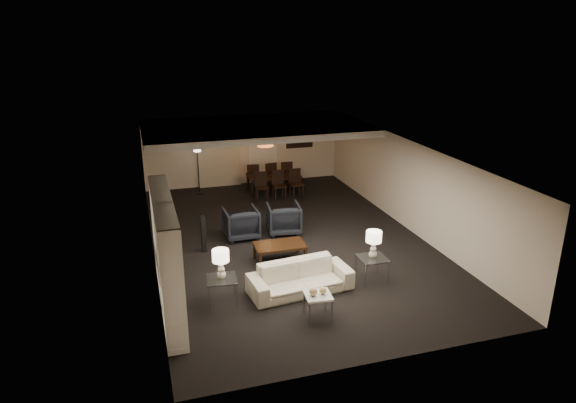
{
  "coord_description": "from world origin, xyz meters",
  "views": [
    {
      "loc": [
        -3.7,
        -12.16,
        5.48
      ],
      "look_at": [
        0.0,
        0.0,
        1.1
      ],
      "focal_mm": 32.0,
      "sensor_mm": 36.0,
      "label": 1
    }
  ],
  "objects_px": {
    "vase_blue": "(171,280)",
    "vase_amber": "(166,242)",
    "side_table_right": "(372,269)",
    "marble_table": "(318,306)",
    "table_lamp_right": "(373,245)",
    "floor_lamp": "(198,170)",
    "table_lamp_left": "(221,264)",
    "pendant_light": "(265,142)",
    "dining_table": "(274,184)",
    "chair_fl": "(253,176)",
    "chair_nr": "(297,184)",
    "armchair_right": "(284,219)",
    "side_table_left": "(222,291)",
    "chair_fm": "(269,175)",
    "sofa": "(300,278)",
    "chair_nl": "(262,187)",
    "television": "(166,246)",
    "chair_fr": "(285,173)",
    "chair_nm": "(279,185)",
    "armchair_left": "(241,223)",
    "floor_speaker": "(203,234)",
    "coffee_table": "(280,252)"
  },
  "relations": [
    {
      "from": "chair_nl",
      "to": "chair_nm",
      "type": "xyz_separation_m",
      "value": [
        0.6,
        0.0,
        0.0
      ]
    },
    {
      "from": "marble_table",
      "to": "table_lamp_left",
      "type": "bearing_deg",
      "value": 147.09
    },
    {
      "from": "chair_nl",
      "to": "chair_fl",
      "type": "relative_size",
      "value": 1.0
    },
    {
      "from": "sofa",
      "to": "table_lamp_right",
      "type": "relative_size",
      "value": 3.53
    },
    {
      "from": "sofa",
      "to": "chair_fl",
      "type": "relative_size",
      "value": 2.37
    },
    {
      "from": "marble_table",
      "to": "chair_nm",
      "type": "xyz_separation_m",
      "value": [
        1.3,
        7.27,
        0.22
      ]
    },
    {
      "from": "coffee_table",
      "to": "chair_fl",
      "type": "bearing_deg",
      "value": 83.22
    },
    {
      "from": "marble_table",
      "to": "vase_amber",
      "type": "xyz_separation_m",
      "value": [
        -2.75,
        0.8,
        1.39
      ]
    },
    {
      "from": "pendant_light",
      "to": "chair_fl",
      "type": "bearing_deg",
      "value": 97.6
    },
    {
      "from": "armchair_right",
      "to": "television",
      "type": "bearing_deg",
      "value": 43.06
    },
    {
      "from": "table_lamp_right",
      "to": "chair_nr",
      "type": "distance_m",
      "value": 6.19
    },
    {
      "from": "side_table_left",
      "to": "chair_nl",
      "type": "relative_size",
      "value": 0.65
    },
    {
      "from": "table_lamp_left",
      "to": "chair_nr",
      "type": "bearing_deg",
      "value": 59.76
    },
    {
      "from": "armchair_left",
      "to": "floor_lamp",
      "type": "relative_size",
      "value": 0.53
    },
    {
      "from": "floor_speaker",
      "to": "vase_blue",
      "type": "bearing_deg",
      "value": -116.22
    },
    {
      "from": "sofa",
      "to": "side_table_left",
      "type": "bearing_deg",
      "value": 174.09
    },
    {
      "from": "coffee_table",
      "to": "floor_speaker",
      "type": "distance_m",
      "value": 2.04
    },
    {
      "from": "dining_table",
      "to": "chair_fr",
      "type": "distance_m",
      "value": 0.9
    },
    {
      "from": "dining_table",
      "to": "table_lamp_left",
      "type": "bearing_deg",
      "value": -110.35
    },
    {
      "from": "vase_blue",
      "to": "vase_amber",
      "type": "bearing_deg",
      "value": 90.0
    },
    {
      "from": "television",
      "to": "chair_fl",
      "type": "relative_size",
      "value": 1.04
    },
    {
      "from": "armchair_right",
      "to": "sofa",
      "type": "bearing_deg",
      "value": 86.81
    },
    {
      "from": "chair_nr",
      "to": "armchair_left",
      "type": "bearing_deg",
      "value": -133.41
    },
    {
      "from": "side_table_right",
      "to": "chair_nm",
      "type": "bearing_deg",
      "value": 93.72
    },
    {
      "from": "vase_blue",
      "to": "floor_speaker",
      "type": "relative_size",
      "value": 0.18
    },
    {
      "from": "table_lamp_left",
      "to": "pendant_light",
      "type": "bearing_deg",
      "value": 67.73
    },
    {
      "from": "side_table_right",
      "to": "marble_table",
      "type": "bearing_deg",
      "value": -147.09
    },
    {
      "from": "pendant_light",
      "to": "table_lamp_left",
      "type": "bearing_deg",
      "value": -112.27
    },
    {
      "from": "pendant_light",
      "to": "sofa",
      "type": "bearing_deg",
      "value": -97.84
    },
    {
      "from": "dining_table",
      "to": "chair_nl",
      "type": "bearing_deg",
      "value": -129.33
    },
    {
      "from": "television",
      "to": "vase_blue",
      "type": "relative_size",
      "value": 5.77
    },
    {
      "from": "vase_amber",
      "to": "sofa",
      "type": "bearing_deg",
      "value": 6.19
    },
    {
      "from": "coffee_table",
      "to": "chair_nr",
      "type": "xyz_separation_m",
      "value": [
        1.9,
        4.57,
        0.25
      ]
    },
    {
      "from": "table_lamp_right",
      "to": "floor_lamp",
      "type": "xyz_separation_m",
      "value": [
        -2.87,
        7.51,
        -0.04
      ]
    },
    {
      "from": "sofa",
      "to": "chair_fr",
      "type": "xyz_separation_m",
      "value": [
        1.9,
        7.47,
        0.14
      ]
    },
    {
      "from": "table_lamp_left",
      "to": "vase_amber",
      "type": "relative_size",
      "value": 3.84
    },
    {
      "from": "table_lamp_left",
      "to": "floor_speaker",
      "type": "bearing_deg",
      "value": 90.06
    },
    {
      "from": "television",
      "to": "chair_fm",
      "type": "xyz_separation_m",
      "value": [
        4.02,
        6.58,
        -0.56
      ]
    },
    {
      "from": "chair_fr",
      "to": "floor_lamp",
      "type": "height_order",
      "value": "floor_lamp"
    },
    {
      "from": "chair_fl",
      "to": "chair_fr",
      "type": "relative_size",
      "value": 1.0
    },
    {
      "from": "side_table_left",
      "to": "chair_fm",
      "type": "xyz_separation_m",
      "value": [
        3.0,
        7.47,
        0.18
      ]
    },
    {
      "from": "chair_nm",
      "to": "chair_nr",
      "type": "height_order",
      "value": "same"
    },
    {
      "from": "television",
      "to": "chair_nm",
      "type": "bearing_deg",
      "value": -37.27
    },
    {
      "from": "side_table_right",
      "to": "dining_table",
      "type": "relative_size",
      "value": 0.34
    },
    {
      "from": "television",
      "to": "vase_amber",
      "type": "distance_m",
      "value": 1.34
    },
    {
      "from": "side_table_right",
      "to": "chair_nr",
      "type": "xyz_separation_m",
      "value": [
        0.2,
        6.17,
        0.18
      ]
    },
    {
      "from": "armchair_right",
      "to": "floor_lamp",
      "type": "xyz_separation_m",
      "value": [
        -1.77,
        4.21,
        0.44
      ]
    },
    {
      "from": "chair_nr",
      "to": "chair_fm",
      "type": "distance_m",
      "value": 1.43
    },
    {
      "from": "side_table_left",
      "to": "table_lamp_left",
      "type": "distance_m",
      "value": 0.6
    },
    {
      "from": "armchair_right",
      "to": "chair_fr",
      "type": "height_order",
      "value": "chair_fr"
    }
  ]
}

